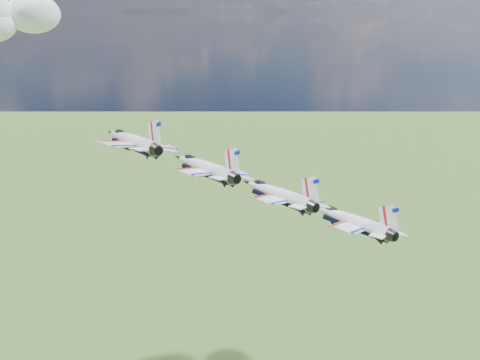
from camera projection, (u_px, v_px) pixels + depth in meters
jet_0 at (131, 140)px, 79.02m from camera, size 12.62×17.00×6.97m
jet_1 at (204, 167)px, 78.81m from camera, size 12.62×17.00×6.97m
jet_2 at (276, 193)px, 78.60m from camera, size 12.62×17.00×6.97m
jet_3 at (350, 220)px, 78.39m from camera, size 12.62×17.00×6.97m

